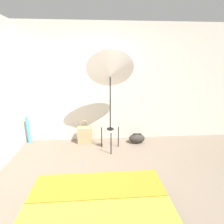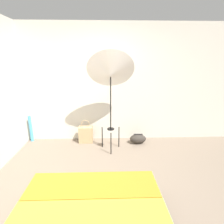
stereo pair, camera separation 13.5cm
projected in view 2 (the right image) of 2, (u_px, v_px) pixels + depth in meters
The scene contains 6 objects.
ground_plane at pixel (88, 203), 2.31m from camera, with size 14.00×14.00×0.00m, color #756656.
wall_back at pixel (95, 85), 3.90m from camera, with size 8.00×0.05×2.60m.
photo_umbrella at pixel (111, 73), 3.28m from camera, with size 0.92×0.71×2.00m.
tote_bag at pixel (86, 134), 4.00m from camera, with size 0.31×0.18×0.54m.
duffel_bag at pixel (138, 139), 3.96m from camera, with size 0.36×0.21×0.22m.
paper_roll at pixel (31, 129), 4.02m from camera, with size 0.07×0.07×0.62m.
Camera 2 is at (0.26, -1.89, 1.80)m, focal length 28.00 mm.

